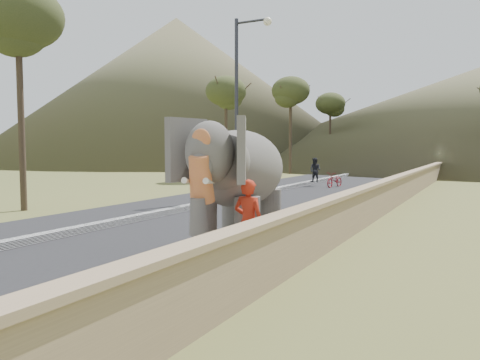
# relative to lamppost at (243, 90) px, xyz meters

# --- Properties ---
(ground) EXTENTS (160.00, 160.00, 0.00)m
(ground) POSITION_rel_lamppost_xyz_m (4.69, -13.48, -4.87)
(ground) COLOR olive
(ground) RESTS_ON ground
(road) EXTENTS (7.00, 120.00, 0.03)m
(road) POSITION_rel_lamppost_xyz_m (-0.31, -3.48, -4.86)
(road) COLOR black
(road) RESTS_ON ground
(median) EXTENTS (0.35, 120.00, 0.22)m
(median) POSITION_rel_lamppost_xyz_m (-0.31, -3.48, -4.76)
(median) COLOR black
(median) RESTS_ON ground
(walkway) EXTENTS (3.00, 120.00, 0.15)m
(walkway) POSITION_rel_lamppost_xyz_m (4.69, -3.48, -4.80)
(walkway) COLOR #9E9687
(walkway) RESTS_ON ground
(parapet) EXTENTS (0.30, 120.00, 1.10)m
(parapet) POSITION_rel_lamppost_xyz_m (6.34, -3.48, -4.32)
(parapet) COLOR tan
(parapet) RESTS_ON ground
(lamppost) EXTENTS (1.76, 0.36, 8.00)m
(lamppost) POSITION_rel_lamppost_xyz_m (0.00, 0.00, 0.00)
(lamppost) COLOR #323137
(lamppost) RESTS_ON ground
(signboard) EXTENTS (0.60, 0.08, 2.40)m
(signboard) POSITION_rel_lamppost_xyz_m (0.19, -0.40, -3.23)
(signboard) COLOR #2D2D33
(signboard) RESTS_ON ground
(hill_left) EXTENTS (60.00, 60.00, 22.00)m
(hill_left) POSITION_rel_lamppost_xyz_m (-33.31, 41.52, 6.13)
(hill_left) COLOR brown
(hill_left) RESTS_ON ground
(elephant_and_man) EXTENTS (2.50, 4.10, 2.79)m
(elephant_and_man) POSITION_rel_lamppost_xyz_m (4.71, -9.12, -3.34)
(elephant_and_man) COLOR #65615B
(elephant_and_man) RESTS_ON ground
(motorcyclist) EXTENTS (2.07, 1.76, 1.74)m
(motorcyclist) POSITION_rel_lamppost_xyz_m (1.20, 8.42, -4.20)
(motorcyclist) COLOR maroon
(motorcyclist) RESTS_ON ground
(trees) EXTENTS (41.95, 41.72, 8.63)m
(trees) POSITION_rel_lamppost_xyz_m (4.50, 16.29, -0.84)
(trees) COLOR #473828
(trees) RESTS_ON ground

